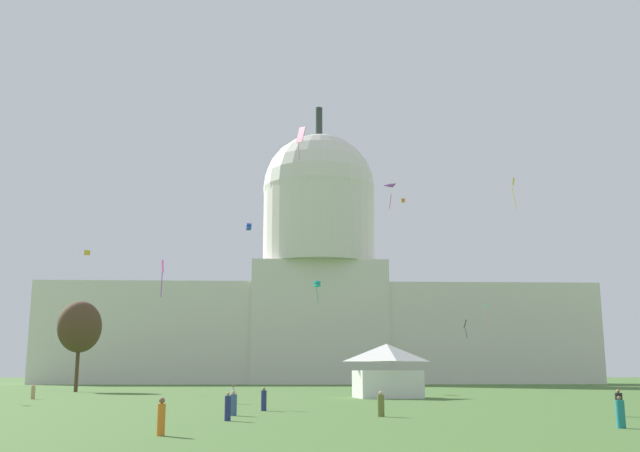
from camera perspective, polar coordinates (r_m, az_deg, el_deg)
The scene contains 22 objects.
capitol_building at distance 182.00m, azimuth -0.09°, elevation -5.00°, with size 132.82×28.11×69.91m.
event_tent at distance 81.21m, azimuth 5.21°, elevation -11.10°, with size 7.55×6.74×5.74m.
tree_west_far at distance 111.23m, azimuth -18.10°, elevation -7.44°, with size 7.36×7.69×12.73m.
person_olive_mid_left at distance 47.00m, azimuth 4.73°, elevation -13.64°, with size 0.48×0.48×1.55m.
person_black_back_right at distance 50.47m, azimuth 22.14°, elevation -12.65°, with size 0.61×0.61×1.65m.
person_denim_front_right at distance 48.13m, azimuth -6.71°, elevation -13.55°, with size 0.48×0.48×1.55m.
person_orange_aisle_center at distance 33.53m, azimuth -12.18°, elevation -14.31°, with size 0.41×0.41×1.61m.
person_teal_near_tent at distance 40.02m, azimuth 22.22°, elevation -13.29°, with size 0.61×0.61×1.55m.
person_navy_edge_east at distance 43.07m, azimuth -7.15°, elevation -13.77°, with size 0.37×0.37×1.59m.
person_navy_mid_right at distance 53.94m, azimuth -4.37°, elevation -13.28°, with size 0.42×0.42×1.64m.
person_white_mid_center at distance 66.09m, azimuth -6.75°, elevation -12.86°, with size 0.45×0.45×1.63m.
person_tan_lawn_far_right at distance 82.53m, azimuth -21.32°, elevation -11.89°, with size 0.54×0.54×1.56m.
kite_pink_mid at distance 65.65m, azimuth -1.50°, elevation 6.96°, with size 0.87×0.84×3.13m.
kite_gold_mid at distance 115.34m, azimuth -17.57°, elevation -1.98°, with size 1.00×0.35×0.84m.
kite_black_low at distance 122.90m, azimuth 11.17°, elevation -7.51°, with size 0.74×1.01×3.02m.
kite_yellow_mid at distance 84.09m, azimuth 14.76°, elevation 2.98°, with size 0.44×0.73×3.62m.
kite_green_low at distance 126.10m, azimuth 12.85°, elevation -6.36°, with size 1.43×1.11×3.67m.
kite_orange_high at distance 157.80m, azimuth 6.46°, elevation 1.98°, with size 0.90×0.90×0.76m.
kite_magenta_low at distance 67.18m, azimuth -12.10°, elevation -3.38°, with size 0.30×0.60×3.37m.
kite_violet_mid at distance 93.94m, azimuth 5.64°, elevation 2.70°, with size 1.56×1.46×2.61m.
kite_turquoise_low at distance 105.89m, azimuth -0.23°, elevation -4.53°, with size 1.06×1.07×3.15m.
kite_blue_mid at distance 119.90m, azimuth -5.54°, elevation -0.06°, with size 0.96×1.01×1.06m.
Camera 1 is at (-3.82, -19.99, 2.67)m, focal length 41.36 mm.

